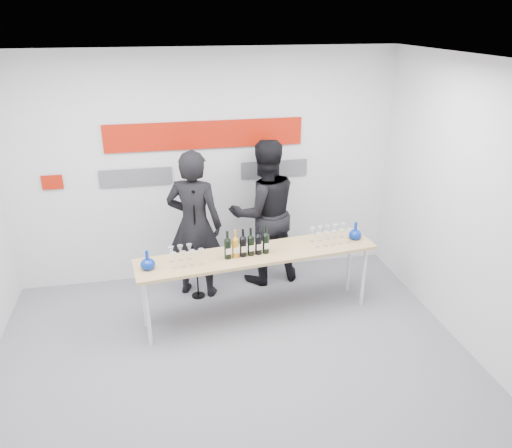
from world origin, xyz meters
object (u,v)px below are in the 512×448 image
(presenter_right, at_px, (264,213))
(presenter_left, at_px, (195,225))
(mic_stand, at_px, (197,266))
(tasting_table, at_px, (258,258))

(presenter_right, bearing_deg, presenter_left, 4.22)
(mic_stand, bearing_deg, presenter_right, 13.18)
(presenter_left, distance_m, mic_stand, 0.52)
(presenter_left, distance_m, presenter_right, 0.94)
(tasting_table, bearing_deg, mic_stand, 132.77)
(tasting_table, relative_size, mic_stand, 1.94)
(tasting_table, relative_size, presenter_right, 1.46)
(tasting_table, xyz_separation_m, presenter_right, (0.27, 0.87, 0.19))
(tasting_table, distance_m, mic_stand, 0.93)
(tasting_table, distance_m, presenter_left, 0.96)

